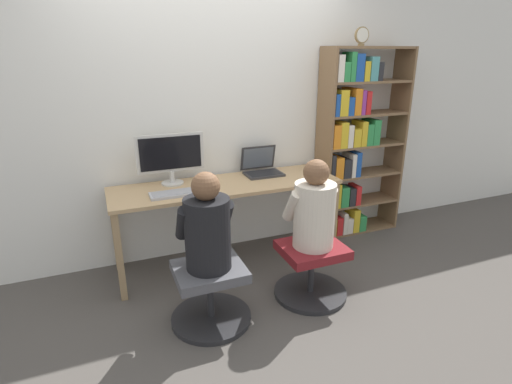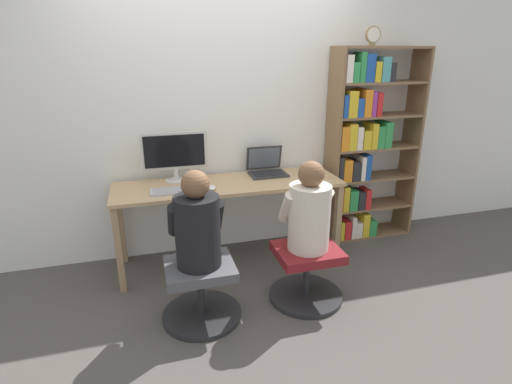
% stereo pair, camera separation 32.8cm
% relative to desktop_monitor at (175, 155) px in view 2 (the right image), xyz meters
% --- Properties ---
extents(ground_plane, '(14.00, 14.00, 0.00)m').
position_rel_desktop_monitor_xyz_m(ground_plane, '(0.43, -0.46, -0.99)').
color(ground_plane, '#4C4742').
extents(wall_back, '(10.00, 0.05, 2.60)m').
position_rel_desktop_monitor_xyz_m(wall_back, '(0.43, 0.19, 0.31)').
color(wall_back, silver).
rests_on(wall_back, ground_plane).
extents(desk, '(1.95, 0.58, 0.75)m').
position_rel_desktop_monitor_xyz_m(desk, '(0.43, -0.17, -0.32)').
color(desk, tan).
rests_on(desk, ground_plane).
extents(desktop_monitor, '(0.56, 0.19, 0.43)m').
position_rel_desktop_monitor_xyz_m(desktop_monitor, '(0.00, 0.00, 0.00)').
color(desktop_monitor, beige).
rests_on(desktop_monitor, desk).
extents(laptop, '(0.33, 0.28, 0.24)m').
position_rel_desktop_monitor_xyz_m(laptop, '(0.82, -0.01, -0.18)').
color(laptop, '#2D2D30').
rests_on(laptop, desk).
extents(keyboard, '(0.42, 0.16, 0.03)m').
position_rel_desktop_monitor_xyz_m(keyboard, '(-0.02, -0.29, -0.22)').
color(keyboard, '#B2B2B7').
rests_on(keyboard, desk).
extents(computer_mouse_by_keyboard, '(0.06, 0.11, 0.03)m').
position_rel_desktop_monitor_xyz_m(computer_mouse_by_keyboard, '(0.26, -0.30, -0.22)').
color(computer_mouse_by_keyboard, silver).
rests_on(computer_mouse_by_keyboard, desk).
extents(office_chair_left, '(0.57, 0.57, 0.43)m').
position_rel_desktop_monitor_xyz_m(office_chair_left, '(0.05, -0.92, -0.77)').
color(office_chair_left, '#262628').
rests_on(office_chair_left, ground_plane).
extents(office_chair_right, '(0.57, 0.57, 0.43)m').
position_rel_desktop_monitor_xyz_m(office_chair_right, '(0.86, -0.91, -0.77)').
color(office_chair_right, '#262628').
rests_on(office_chair_right, ground_plane).
extents(person_at_monitor, '(0.38, 0.33, 0.68)m').
position_rel_desktop_monitor_xyz_m(person_at_monitor, '(0.05, -0.91, -0.27)').
color(person_at_monitor, black).
rests_on(person_at_monitor, office_chair_left).
extents(person_at_laptop, '(0.38, 0.33, 0.67)m').
position_rel_desktop_monitor_xyz_m(person_at_laptop, '(0.86, -0.90, -0.27)').
color(person_at_laptop, beige).
rests_on(person_at_laptop, office_chair_right).
extents(bookshelf, '(0.90, 0.29, 1.87)m').
position_rel_desktop_monitor_xyz_m(bookshelf, '(1.80, -0.02, -0.05)').
color(bookshelf, brown).
rests_on(bookshelf, ground_plane).
extents(desk_clock, '(0.14, 0.03, 0.16)m').
position_rel_desktop_monitor_xyz_m(desk_clock, '(1.75, -0.08, 0.96)').
color(desk_clock, olive).
rests_on(desk_clock, bookshelf).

